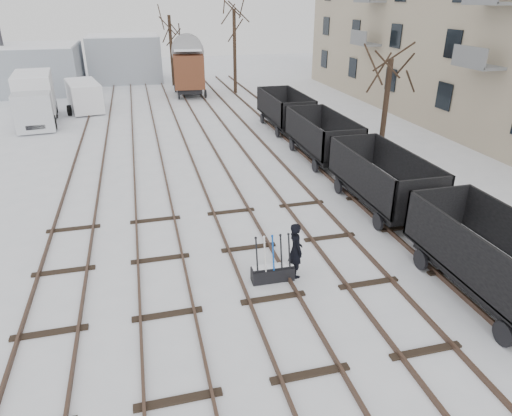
{
  "coord_description": "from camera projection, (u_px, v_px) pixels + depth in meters",
  "views": [
    {
      "loc": [
        -3.17,
        -10.32,
        7.87
      ],
      "look_at": [
        0.43,
        3.64,
        1.2
      ],
      "focal_mm": 32.0,
      "sensor_mm": 36.0,
      "label": 1
    }
  ],
  "objects": [
    {
      "name": "freight_wagon_d",
      "position": [
        285.0,
        115.0,
        29.7
      ],
      "size": [
        2.25,
        5.63,
        2.3
      ],
      "color": "black",
      "rests_on": "ground"
    },
    {
      "name": "ground_frame",
      "position": [
        273.0,
        272.0,
        13.85
      ],
      "size": [
        1.31,
        0.45,
        1.49
      ],
      "rotation": [
        0.0,
        0.0,
        -0.02
      ],
      "color": "black",
      "rests_on": "ground"
    },
    {
      "name": "lorry",
      "position": [
        35.0,
        98.0,
        30.83
      ],
      "size": [
        2.89,
        7.31,
        3.23
      ],
      "rotation": [
        0.0,
        0.0,
        0.11
      ],
      "color": "black",
      "rests_on": "ground"
    },
    {
      "name": "crane",
      "position": [
        7.0,
        68.0,
        40.17
      ],
      "size": [
        2.02,
        5.1,
        8.56
      ],
      "rotation": [
        0.0,
        0.0,
        0.21
      ],
      "color": "#2F2F34",
      "rests_on": "ground"
    },
    {
      "name": "freight_wagon_b",
      "position": [
        381.0,
        187.0,
        18.45
      ],
      "size": [
        2.25,
        5.63,
        2.3
      ],
      "color": "black",
      "rests_on": "ground"
    },
    {
      "name": "tracks",
      "position": [
        203.0,
        153.0,
        25.08
      ],
      "size": [
        13.9,
        52.0,
        0.16
      ],
      "color": "black",
      "rests_on": "ground"
    },
    {
      "name": "freight_wagon_c",
      "position": [
        322.0,
        143.0,
        24.08
      ],
      "size": [
        2.25,
        5.63,
        2.3
      ],
      "color": "black",
      "rests_on": "ground"
    },
    {
      "name": "tree_far_right",
      "position": [
        235.0,
        52.0,
        40.01
      ],
      "size": [
        0.3,
        0.3,
        7.01
      ],
      "primitive_type": "cylinder",
      "color": "black",
      "rests_on": "ground"
    },
    {
      "name": "tree_far_left",
      "position": [
        171.0,
        51.0,
        43.54
      ],
      "size": [
        0.3,
        0.3,
        6.4
      ],
      "primitive_type": "cylinder",
      "color": "black",
      "rests_on": "ground"
    },
    {
      "name": "box_van_wagon",
      "position": [
        189.0,
        68.0,
        39.48
      ],
      "size": [
        3.21,
        5.42,
        3.96
      ],
      "rotation": [
        0.0,
        0.0,
        -0.09
      ],
      "color": "black",
      "rests_on": "ground"
    },
    {
      "name": "worker",
      "position": [
        296.0,
        250.0,
        13.85
      ],
      "size": [
        0.47,
        0.68,
        1.78
      ],
      "primitive_type": "imported",
      "rotation": [
        0.0,
        0.0,
        1.64
      ],
      "color": "black",
      "rests_on": "ground"
    },
    {
      "name": "ground",
      "position": [
        273.0,
        299.0,
        13.09
      ],
      "size": [
        120.0,
        120.0,
        0.0
      ],
      "primitive_type": "plane",
      "color": "white",
      "rests_on": "ground"
    },
    {
      "name": "shed_right",
      "position": [
        125.0,
        58.0,
        46.4
      ],
      "size": [
        7.0,
        6.0,
        4.5
      ],
      "color": "#8C949E",
      "rests_on": "ground"
    },
    {
      "name": "freight_wagon_a",
      "position": [
        492.0,
        271.0,
        12.83
      ],
      "size": [
        2.25,
        5.63,
        2.3
      ],
      "color": "black",
      "rests_on": "ground"
    },
    {
      "name": "shed_left",
      "position": [
        22.0,
        69.0,
        40.93
      ],
      "size": [
        10.0,
        8.0,
        4.1
      ],
      "color": "#8C949E",
      "rests_on": "ground"
    },
    {
      "name": "panel_van",
      "position": [
        84.0,
        95.0,
        34.51
      ],
      "size": [
        3.08,
        5.22,
        2.16
      ],
      "rotation": [
        0.0,
        0.0,
        0.21
      ],
      "color": "silver",
      "rests_on": "ground"
    },
    {
      "name": "tree_near",
      "position": [
        386.0,
        105.0,
        25.07
      ],
      "size": [
        0.3,
        0.3,
        4.94
      ],
      "primitive_type": "cylinder",
      "color": "black",
      "rests_on": "ground"
    }
  ]
}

